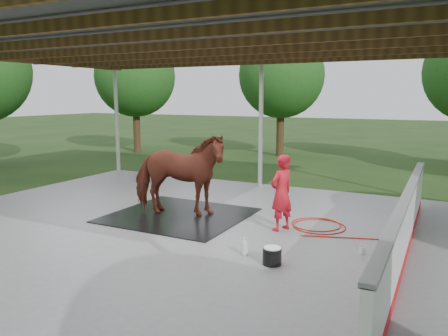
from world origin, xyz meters
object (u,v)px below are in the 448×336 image
at_px(horse, 178,174).
at_px(wash_bucket, 272,256).
at_px(dasher_board, 405,229).
at_px(handler, 281,193).

bearing_deg(horse, wash_bucket, -137.44).
bearing_deg(horse, dasher_board, -113.06).
bearing_deg(wash_bucket, handler, 105.56).
xyz_separation_m(horse, wash_bucket, (3.03, -1.83, -0.84)).
relative_size(handler, wash_bucket, 5.03).
bearing_deg(handler, wash_bucket, 39.17).
xyz_separation_m(dasher_board, handler, (-2.45, 0.63, 0.26)).
height_order(horse, wash_bucket, horse).
height_order(dasher_board, wash_bucket, dasher_board).
xyz_separation_m(dasher_board, wash_bucket, (-1.92, -1.25, -0.39)).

